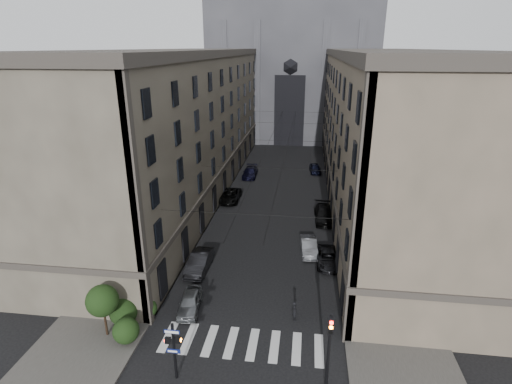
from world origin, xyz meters
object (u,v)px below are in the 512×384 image
at_px(car_right_near, 309,246).
at_px(car_right_midfar, 324,214).
at_px(car_left_far, 250,172).
at_px(pedestrian, 295,311).
at_px(car_right_midnear, 327,258).
at_px(car_right_far, 315,168).
at_px(car_left_midfar, 230,196).
at_px(pedestrian_signal_left, 174,347).
at_px(traffic_light_right, 329,343).
at_px(car_left_near, 190,302).
at_px(gothic_tower, 293,54).
at_px(car_left_midnear, 199,262).

bearing_deg(car_right_near, car_right_midfar, 72.00).
relative_size(car_left_far, pedestrian, 3.24).
relative_size(car_right_near, car_right_midnear, 0.93).
distance_m(car_right_far, pedestrian, 37.63).
bearing_deg(car_left_midfar, pedestrian_signal_left, -85.88).
xyz_separation_m(traffic_light_right, car_right_midfar, (0.60, 24.70, -2.50)).
relative_size(car_left_near, car_right_near, 0.92).
height_order(pedestrian_signal_left, car_left_midfar, pedestrian_signal_left).
relative_size(gothic_tower, car_left_midnear, 12.01).
bearing_deg(pedestrian_signal_left, car_right_near, 64.92).
bearing_deg(car_right_midfar, car_right_near, -104.34).
relative_size(gothic_tower, car_right_far, 13.75).
relative_size(pedestrian_signal_left, car_left_midfar, 0.77).
xyz_separation_m(pedestrian_signal_left, car_left_far, (-1.30, 40.54, -1.59)).
xyz_separation_m(pedestrian_signal_left, car_left_midnear, (-1.87, 12.50, -1.53)).
distance_m(car_left_near, car_right_midfar, 21.33).
bearing_deg(car_left_midnear, car_right_near, 25.53).
height_order(car_left_near, car_left_far, car_left_far).
distance_m(pedestrian_signal_left, car_left_far, 40.60).
height_order(car_right_midnear, car_right_far, car_right_far).
height_order(pedestrian_signal_left, car_left_far, pedestrian_signal_left).
bearing_deg(pedestrian, car_left_midfar, 6.69).
xyz_separation_m(gothic_tower, car_left_far, (-4.82, -32.91, -17.06)).
relative_size(traffic_light_right, car_right_far, 1.23).
bearing_deg(car_right_far, traffic_light_right, -95.15).
distance_m(traffic_light_right, car_right_midfar, 24.83).
bearing_deg(traffic_light_right, pedestrian_signal_left, -177.36).
height_order(traffic_light_right, car_right_midnear, traffic_light_right).
relative_size(car_left_midnear, pedestrian, 3.09).
bearing_deg(car_right_midfar, pedestrian_signal_left, -113.29).
bearing_deg(car_left_near, car_left_far, 85.01).
bearing_deg(car_left_midnear, car_right_far, 72.20).
bearing_deg(car_left_far, car_right_midnear, -67.59).
bearing_deg(car_left_near, traffic_light_right, -37.11).
xyz_separation_m(gothic_tower, car_left_midnear, (-5.39, -60.95, -17.00)).
relative_size(gothic_tower, pedestrian, 37.09).
height_order(gothic_tower, car_right_near, gothic_tower).
xyz_separation_m(car_left_far, pedestrian, (8.28, -34.04, 0.05)).
bearing_deg(car_left_far, car_left_midfar, -96.80).
height_order(car_left_midfar, pedestrian, pedestrian).
height_order(car_left_near, car_right_midfar, car_right_midfar).
height_order(pedestrian_signal_left, car_right_far, pedestrian_signal_left).
relative_size(car_left_midfar, car_left_far, 1.03).
xyz_separation_m(car_left_midfar, pedestrian, (9.37, -23.40, 0.06)).
bearing_deg(car_right_midnear, car_left_near, -146.89).
bearing_deg(pedestrian, car_left_near, 73.42).
distance_m(pedestrian_signal_left, pedestrian, 9.66).
bearing_deg(pedestrian, gothic_tower, -12.15).
bearing_deg(car_left_near, car_right_midfar, 54.26).
height_order(car_right_near, pedestrian, pedestrian).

